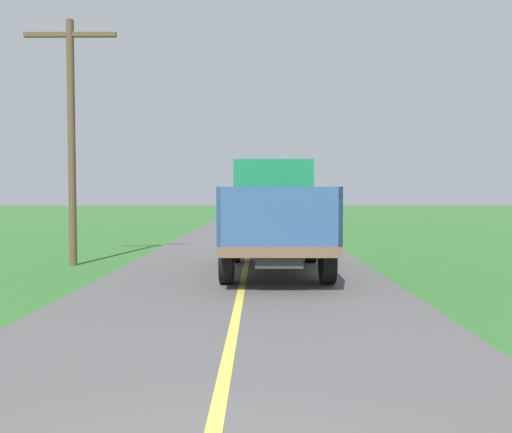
% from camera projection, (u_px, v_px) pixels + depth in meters
% --- Properties ---
extents(banana_truck_near, '(2.38, 5.82, 2.80)m').
position_uv_depth(banana_truck_near, '(274.00, 213.00, 12.69)').
color(banana_truck_near, '#2D2D30').
rests_on(banana_truck_near, road_surface).
extents(utility_pole_roadside, '(2.50, 0.20, 6.68)m').
position_uv_depth(utility_pole_roadside, '(71.00, 131.00, 13.43)').
color(utility_pole_roadside, brown).
rests_on(utility_pole_roadside, ground).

